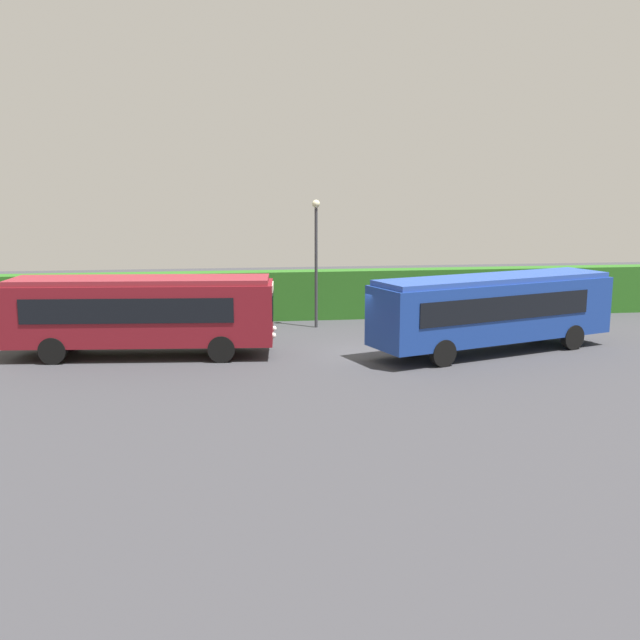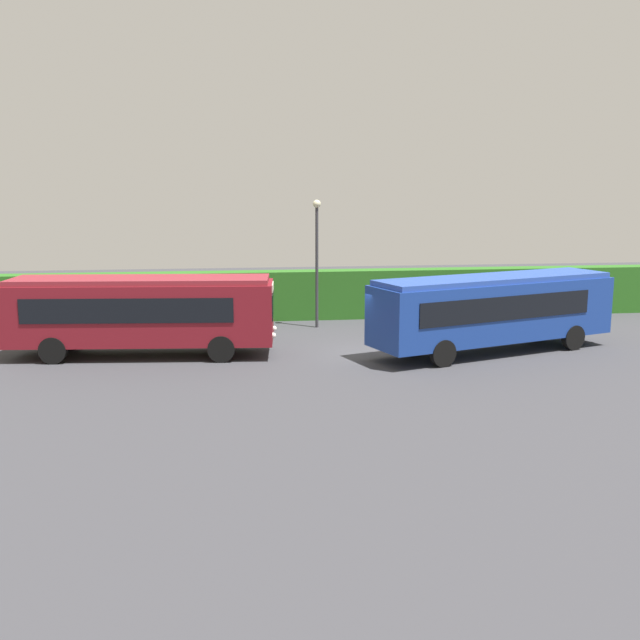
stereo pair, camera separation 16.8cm
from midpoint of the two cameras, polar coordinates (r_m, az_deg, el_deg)
name	(u,v)px [view 1 (the left image)]	position (r m, az deg, el deg)	size (l,w,h in m)	color
ground_plane	(376,354)	(28.16, 4.25, -2.69)	(64.00, 64.00, 0.00)	#38383D
bus_maroon	(142,311)	(28.22, -14.00, 0.69)	(10.16, 3.35, 3.03)	maroon
bus_blue	(493,308)	(28.92, 13.34, 0.92)	(10.39, 5.54, 3.00)	navy
person_left	(407,317)	(31.08, 6.69, 0.24)	(0.50, 0.46, 1.76)	olive
person_center	(473,315)	(31.88, 11.83, 0.36)	(0.31, 0.49, 1.77)	olive
hedge_row	(341,294)	(35.79, 1.56, 2.05)	(44.00, 1.17, 2.38)	#28631D
lamppost	(316,249)	(33.01, -0.46, 5.61)	(0.36, 0.36, 5.83)	#38383D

